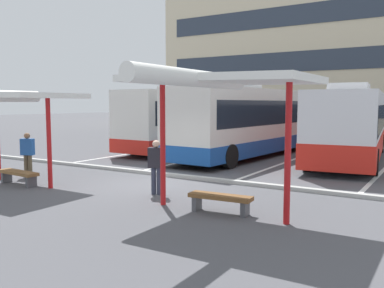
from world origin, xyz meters
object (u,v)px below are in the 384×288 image
coach_bus_0 (199,119)px  bench_0 (18,175)px  waiting_shelter_0 (13,98)px  bench_1 (220,199)px  waiting_shelter_1 (215,83)px  coach_bus_1 (250,122)px  waiting_passenger_0 (28,152)px  waiting_passenger_1 (156,164)px  coach_bus_2 (351,126)px

coach_bus_0 → bench_0: (0.63, -12.46, -1.37)m
waiting_shelter_0 → bench_0: size_ratio=2.47×
bench_0 → bench_1: bearing=2.8°
bench_0 → waiting_shelter_1: waiting_shelter_1 is taller
bench_1 → waiting_shelter_1: bearing=-90.0°
coach_bus_0 → waiting_shelter_1: bearing=-57.7°
waiting_shelter_0 → waiting_shelter_1: waiting_shelter_1 is taller
coach_bus_1 → waiting_passenger_0: 10.57m
coach_bus_1 → waiting_passenger_1: size_ratio=7.22×
coach_bus_0 → coach_bus_1: bearing=-23.5°
coach_bus_1 → coach_bus_2: size_ratio=0.99×
coach_bus_2 → bench_1: coach_bus_2 is taller
coach_bus_1 → waiting_passenger_1: bearing=-82.4°
coach_bus_1 → bench_1: 11.11m
waiting_shelter_0 → bench_0: (0.00, 0.07, -2.47)m
waiting_passenger_0 → waiting_passenger_1: (5.70, 0.07, -0.01)m
coach_bus_0 → waiting_passenger_0: bearing=-92.0°
waiting_passenger_0 → coach_bus_1: bearing=65.1°
bench_0 → waiting_passenger_1: 4.85m
coach_bus_1 → bench_0: size_ratio=6.52×
coach_bus_0 → coach_bus_1: 4.40m
bench_0 → waiting_passenger_1: waiting_passenger_1 is taller
coach_bus_2 → waiting_passenger_1: bearing=-107.3°
waiting_shelter_0 → waiting_passenger_1: (4.67, 1.29, -1.91)m
coach_bus_1 → waiting_passenger_1: 9.61m
bench_0 → waiting_passenger_0: size_ratio=1.10×
coach_bus_0 → coach_bus_2: bearing=-4.5°
bench_1 → coach_bus_1: bearing=110.2°
bench_1 → waiting_passenger_1: waiting_passenger_1 is taller
coach_bus_2 → waiting_passenger_0: size_ratio=7.23×
waiting_shelter_0 → bench_1: 7.64m
bench_1 → waiting_passenger_0: (-8.25, 0.79, 0.57)m
bench_0 → bench_1: same height
waiting_shelter_0 → waiting_passenger_0: bearing=130.3°
coach_bus_1 → waiting_shelter_0: size_ratio=2.63×
coach_bus_0 → waiting_passenger_1: size_ratio=7.65×
coach_bus_2 → waiting_passenger_1: 11.09m
coach_bus_0 → waiting_passenger_0: (-0.40, -11.32, -0.80)m
coach_bus_2 → coach_bus_1: bearing=-166.6°
coach_bus_0 → waiting_passenger_1: coach_bus_0 is taller
bench_1 → waiting_shelter_0: bearing=-176.6°
coach_bus_0 → waiting_passenger_0: coach_bus_0 is taller
bench_0 → waiting_passenger_1: bearing=14.6°
waiting_shelter_1 → bench_1: bearing=90.0°
waiting_shelter_1 → waiting_passenger_0: (-8.25, 1.09, -2.19)m
coach_bus_0 → waiting_shelter_0: 12.60m
waiting_passenger_0 → bench_1: bearing=-5.4°
coach_bus_0 → waiting_shelter_0: (0.63, -12.53, 1.10)m
coach_bus_0 → waiting_passenger_1: 12.45m
waiting_shelter_1 → bench_1: (0.00, 0.30, -2.77)m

